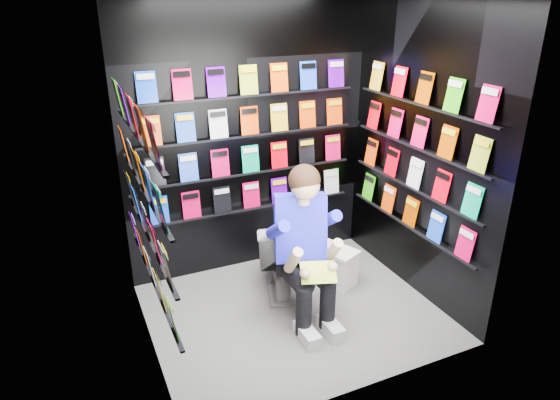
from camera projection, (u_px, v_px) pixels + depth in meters
name	position (u px, v px, depth m)	size (l,w,h in m)	color
floor	(294.00, 313.00, 4.35)	(2.40, 2.40, 0.00)	#5D5D5B
wall_back	(249.00, 140.00, 4.69)	(2.40, 0.04, 2.60)	black
wall_front	(368.00, 223.00, 3.01)	(2.40, 0.04, 2.60)	black
wall_left	(137.00, 197.00, 3.39)	(0.04, 2.00, 2.60)	black
wall_right	(420.00, 153.00, 4.30)	(0.04, 2.00, 2.60)	black
comics_back	(250.00, 140.00, 4.66)	(2.10, 0.06, 1.37)	#F24405
comics_left	(141.00, 195.00, 3.40)	(0.06, 1.70, 1.37)	#F24405
comics_right	(418.00, 153.00, 4.29)	(0.06, 1.70, 1.37)	#F24405
toilet	(280.00, 254.00, 4.56)	(0.42, 0.75, 0.73)	white
longbox	(333.00, 266.00, 4.77)	(0.24, 0.43, 0.32)	white
longbox_lid	(334.00, 250.00, 4.70)	(0.26, 0.45, 0.03)	white
reader	(299.00, 229.00, 4.07)	(0.57, 0.83, 1.52)	#2322DC
held_comic	(318.00, 272.00, 3.86)	(0.28, 0.01, 0.19)	green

